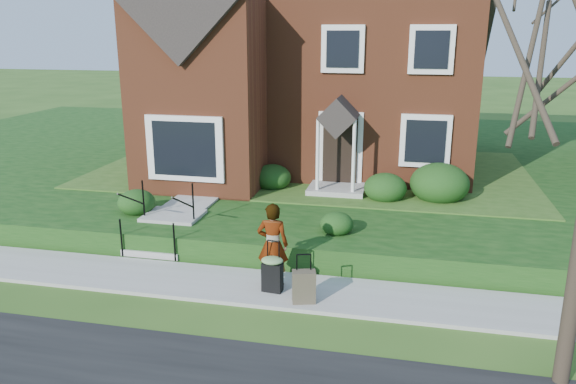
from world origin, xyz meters
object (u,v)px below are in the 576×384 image
(front_steps, at_px, (166,228))
(suitcase_olive, at_px, (304,287))
(suitcase_black, at_px, (272,272))
(woman, at_px, (273,245))

(front_steps, distance_m, suitcase_olive, 4.51)
(front_steps, xyz_separation_m, suitcase_black, (3.16, -2.00, 0.02))
(woman, height_order, suitcase_black, woman)
(suitcase_olive, bearing_deg, woman, 125.64)
(woman, xyz_separation_m, suitcase_olive, (0.76, -0.62, -0.55))
(suitcase_black, height_order, suitcase_olive, suitcase_black)
(front_steps, bearing_deg, woman, -28.94)
(woman, bearing_deg, suitcase_black, 98.69)
(suitcase_olive, bearing_deg, suitcase_black, 139.51)
(woman, bearing_deg, front_steps, -31.91)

